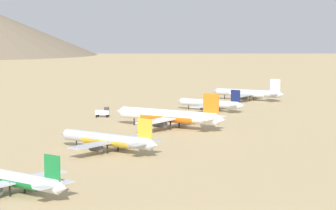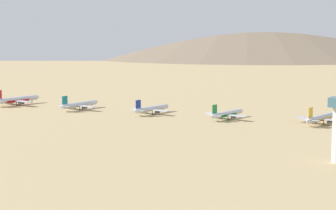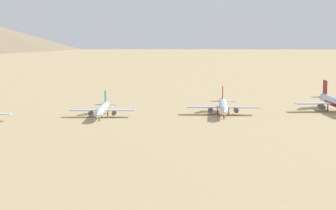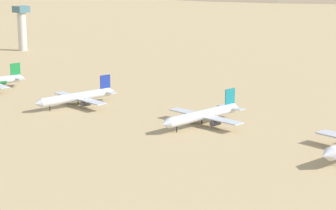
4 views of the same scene
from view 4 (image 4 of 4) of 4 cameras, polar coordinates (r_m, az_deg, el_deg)
parked_jet_5 at (r=229.70m, az=-7.95°, el=0.69°), size 33.55×27.37×9.68m
parked_jet_6 at (r=201.06m, az=3.11°, el=-0.89°), size 34.53×28.11×9.95m
control_tower at (r=376.99m, az=-12.70°, el=6.82°), size 7.20×7.20×25.03m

